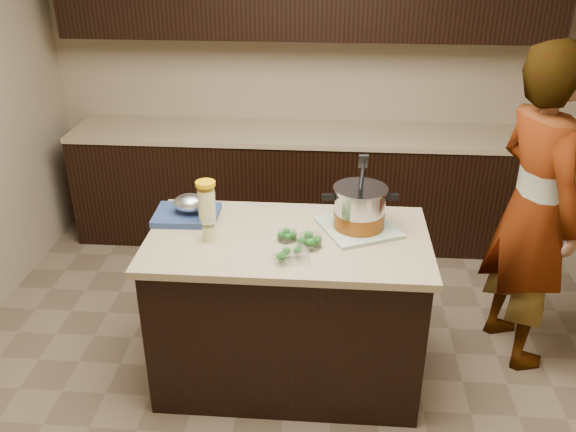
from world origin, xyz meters
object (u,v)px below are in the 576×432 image
object	(u,v)px
lemonade_pitcher	(207,206)
person	(534,210)
island	(288,308)
stock_pot	(359,210)

from	to	relation	value
lemonade_pitcher	person	xyz separation A→B (m)	(1.77, 0.27, -0.09)
lemonade_pitcher	person	size ratio (longest dim) A/B	0.14
lemonade_pitcher	person	bearing A→B (deg)	8.58
island	person	world-z (taller)	person
person	island	bearing A→B (deg)	87.80
lemonade_pitcher	stock_pot	bearing A→B (deg)	1.56
island	person	distance (m)	1.46
stock_pot	person	size ratio (longest dim) A/B	0.22
island	lemonade_pitcher	bearing A→B (deg)	168.43
stock_pot	lemonade_pitcher	size ratio (longest dim) A/B	1.59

